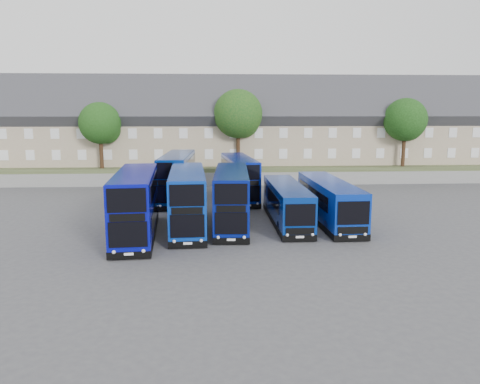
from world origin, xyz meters
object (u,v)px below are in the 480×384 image
at_px(dd_front_mid, 188,201).
at_px(dd_front_left, 136,205).
at_px(coach_east_a, 287,204).
at_px(tree_far, 429,118).
at_px(tree_west, 101,125).
at_px(tree_east, 406,121).
at_px(tree_mid, 239,116).

bearing_deg(dd_front_mid, dd_front_left, -154.44).
xyz_separation_m(dd_front_left, coach_east_a, (11.05, 3.13, -0.70)).
xyz_separation_m(coach_east_a, tree_far, (23.48, 27.08, 6.24)).
relative_size(dd_front_mid, tree_far, 1.26).
distance_m(dd_front_mid, coach_east_a, 7.70).
distance_m(dd_front_mid, tree_west, 24.48).
xyz_separation_m(dd_front_mid, tree_east, (25.05, 21.33, 5.27)).
bearing_deg(dd_front_mid, tree_mid, 74.21).
bearing_deg(dd_front_left, tree_mid, 65.92).
distance_m(tree_east, tree_far, 9.23).
bearing_deg(dd_front_left, coach_east_a, 11.50).
distance_m(tree_west, tree_mid, 16.04).
bearing_deg(tree_mid, coach_east_a, -83.01).
relative_size(dd_front_left, tree_far, 1.31).
bearing_deg(coach_east_a, tree_far, 48.66).
xyz_separation_m(tree_east, tree_far, (6.00, 7.00, 0.34)).
xyz_separation_m(dd_front_left, dd_front_mid, (3.48, 1.88, -0.07)).
bearing_deg(coach_east_a, dd_front_mid, -171.05).
relative_size(coach_east_a, tree_west, 1.46).
relative_size(dd_front_left, dd_front_mid, 1.04).
bearing_deg(coach_east_a, tree_mid, 96.56).
distance_m(dd_front_mid, tree_east, 33.32).
height_order(dd_front_mid, tree_east, tree_east).
bearing_deg(dd_front_left, dd_front_mid, 24.04).
xyz_separation_m(coach_east_a, tree_mid, (-2.52, 20.58, 6.58)).
bearing_deg(tree_west, dd_front_mid, -62.83).
height_order(dd_front_mid, coach_east_a, dd_front_mid).
bearing_deg(tree_east, dd_front_left, -140.87).
relative_size(coach_east_a, tree_far, 1.29).
bearing_deg(tree_west, coach_east_a, -47.32).
bearing_deg(tree_east, tree_mid, 178.57).
xyz_separation_m(coach_east_a, tree_east, (17.48, 20.08, 5.90)).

